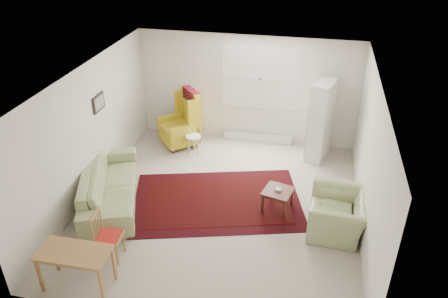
% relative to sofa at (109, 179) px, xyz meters
% --- Properties ---
extents(room, '(5.04, 5.54, 2.51)m').
position_rel_sofa_xyz_m(room, '(2.09, 0.49, 0.77)').
color(room, '#B8AD9D').
rests_on(room, ground).
extents(rug, '(3.57, 2.80, 0.03)m').
position_rel_sofa_xyz_m(rug, '(1.98, 0.40, -0.47)').
color(rug, black).
rests_on(rug, ground).
extents(sofa, '(1.73, 2.56, 0.96)m').
position_rel_sofa_xyz_m(sofa, '(0.00, 0.00, 0.00)').
color(sofa, '#96A16B').
rests_on(sofa, ground).
extents(armchair, '(0.99, 1.12, 0.84)m').
position_rel_sofa_xyz_m(armchair, '(4.17, 0.02, -0.06)').
color(armchair, '#96A16B').
rests_on(armchair, ground).
extents(wingback_chair, '(1.11, 1.11, 1.33)m').
position_rel_sofa_xyz_m(wingback_chair, '(0.62, 2.37, 0.18)').
color(wingback_chair, gold).
rests_on(wingback_chair, ground).
extents(coffee_table, '(0.61, 0.61, 0.41)m').
position_rel_sofa_xyz_m(coffee_table, '(3.11, 0.41, -0.28)').
color(coffee_table, '#491F16').
rests_on(coffee_table, ground).
extents(stool, '(0.44, 0.44, 0.45)m').
position_rel_sofa_xyz_m(stool, '(1.05, 2.07, -0.26)').
color(stool, white).
rests_on(stool, ground).
extents(cabinet, '(0.56, 0.79, 1.77)m').
position_rel_sofa_xyz_m(cabinet, '(3.78, 2.50, 0.40)').
color(cabinet, white).
rests_on(cabinet, ground).
extents(desk, '(1.04, 0.54, 0.65)m').
position_rel_sofa_xyz_m(desk, '(0.46, -2.07, -0.15)').
color(desk, '#AB7D44').
rests_on(desk, ground).
extents(desk_chair, '(0.41, 0.41, 0.87)m').
position_rel_sofa_xyz_m(desk_chair, '(0.67, -1.42, -0.05)').
color(desk_chair, '#AB7D44').
rests_on(desk_chair, ground).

